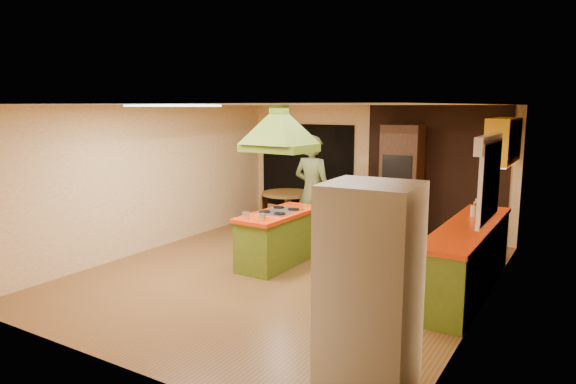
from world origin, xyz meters
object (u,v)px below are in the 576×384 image
Objects in this scene: kitchen_island at (279,237)px; dining_table at (288,204)px; man at (312,191)px; wall_oven at (401,182)px; refrigerator at (370,291)px; canister_large at (480,206)px.

dining_table is at bearing 118.85° from kitchen_island.
wall_oven reaches higher than man.
kitchen_island is 1.31m from man.
dining_table is (-2.13, -0.64, -0.53)m from wall_oven.
refrigerator is at bearing -52.18° from dining_table.
wall_oven is at bearing 103.11° from refrigerator.
dining_table is 3.92m from canister_large.
refrigerator is (2.64, -2.77, 0.50)m from kitchen_island.
wall_oven is at bearing -123.03° from man.
man is at bearing -38.77° from dining_table.
wall_oven is at bearing 16.66° from dining_table.
canister_large is at bearing -11.77° from dining_table.
dining_table is (-0.99, 0.80, -0.45)m from man.
refrigerator reaches higher than canister_large.
dining_table is at bearing -33.45° from man.
wall_oven is 2.28m from dining_table.
canister_large is (0.13, 3.95, 0.09)m from refrigerator.
canister_large is (3.81, -0.79, 0.47)m from dining_table.
kitchen_island is at bearing 130.62° from refrigerator.
refrigerator is 1.79× the size of dining_table.
man is 0.93× the size of wall_oven.
wall_oven is at bearing 139.71° from canister_large.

